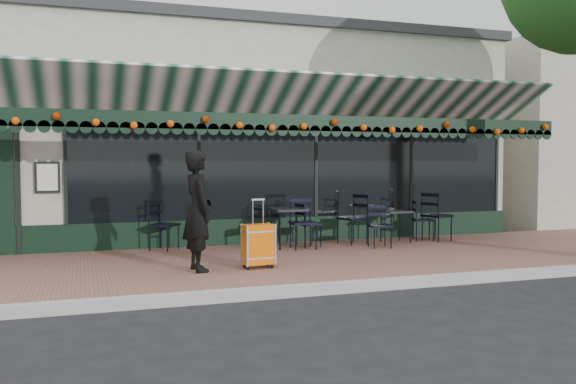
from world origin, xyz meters
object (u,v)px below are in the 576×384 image
object	(u,v)px
cafe_table_b	(288,212)
chair_a_extra	(437,216)
cafe_table_a	(396,214)
chair_a_right	(423,220)
chair_solo	(164,225)
chair_b_left	(252,227)
woman	(198,211)
chair_b_front	(303,223)
chair_b_right	(309,224)
chair_a_left	(352,219)
suitcase	(258,245)
chair_a_front	(380,226)

from	to	relation	value
cafe_table_b	chair_a_extra	distance (m)	3.20
cafe_table_a	chair_a_right	world-z (taller)	chair_a_right
cafe_table_b	chair_a_extra	world-z (taller)	chair_a_extra
chair_a_extra	chair_solo	size ratio (longest dim) A/B	1.10
chair_a_right	chair_b_left	xyz separation A→B (m)	(-3.59, 0.19, -0.04)
chair_a_extra	cafe_table_b	bearing A→B (deg)	69.76
woman	cafe_table_a	bearing A→B (deg)	-74.11
chair_solo	chair_b_front	bearing A→B (deg)	-65.72
cafe_table_a	chair_b_left	xyz separation A→B (m)	(-2.91, 0.28, -0.20)
chair_b_right	cafe_table_a	bearing A→B (deg)	-100.32
chair_a_left	woman	bearing A→B (deg)	-76.64
cafe_table_a	chair_b_front	bearing A→B (deg)	-173.79
chair_a_extra	chair_solo	distance (m)	5.49
cafe_table_b	chair_b_front	world-z (taller)	chair_b_front
woman	chair_a_left	xyz separation A→B (m)	(3.42, 1.94, -0.41)
cafe_table_a	cafe_table_b	distance (m)	2.26
woman	suitcase	bearing A→B (deg)	-101.25
chair_a_right	chair_b_left	distance (m)	3.60
chair_a_extra	chair_b_left	bearing A→B (deg)	66.48
chair_a_extra	chair_b_front	xyz separation A→B (m)	(-3.00, -0.21, -0.03)
chair_a_extra	chair_solo	bearing A→B (deg)	66.08
chair_a_front	chair_a_extra	bearing A→B (deg)	25.98
suitcase	chair_a_right	bearing A→B (deg)	18.88
chair_a_left	chair_b_left	bearing A→B (deg)	-111.31
woman	chair_a_left	distance (m)	3.95
woman	cafe_table_b	size ratio (longest dim) A/B	2.45
chair_a_front	chair_b_left	world-z (taller)	chair_a_front
chair_solo	chair_a_right	bearing A→B (deg)	-54.61
chair_b_right	chair_b_front	size ratio (longest dim) A/B	0.89
chair_a_front	chair_b_left	bearing A→B (deg)	167.49
cafe_table_a	chair_a_extra	world-z (taller)	chair_a_extra
cafe_table_b	chair_a_extra	xyz separation A→B (m)	(3.20, -0.06, -0.16)
cafe_table_a	chair_a_extra	bearing A→B (deg)	-0.91
woman	cafe_table_a	distance (m)	4.71
chair_a_left	chair_a_extra	distance (m)	1.85
chair_a_front	chair_b_front	xyz separation A→B (m)	(-1.42, 0.32, 0.07)
chair_b_left	chair_b_front	distance (m)	1.00
chair_a_left	chair_solo	size ratio (longest dim) A/B	1.09
cafe_table_b	woman	bearing A→B (deg)	-137.57
suitcase	cafe_table_b	xyz separation A→B (m)	(1.15, 1.95, 0.31)
cafe_table_b	chair_a_left	size ratio (longest dim) A/B	0.74
chair_a_left	suitcase	bearing A→B (deg)	-67.58
cafe_table_a	chair_solo	size ratio (longest dim) A/B	0.70
woman	chair_b_left	bearing A→B (deg)	-40.79
chair_b_right	chair_solo	distance (m)	2.72
suitcase	chair_a_front	world-z (taller)	suitcase
chair_a_extra	chair_b_left	xyz separation A→B (m)	(-3.85, 0.29, -0.12)
chair_b_left	chair_a_extra	bearing A→B (deg)	62.69
woman	chair_solo	bearing A→B (deg)	-1.84
chair_a_right	chair_b_right	bearing A→B (deg)	108.68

